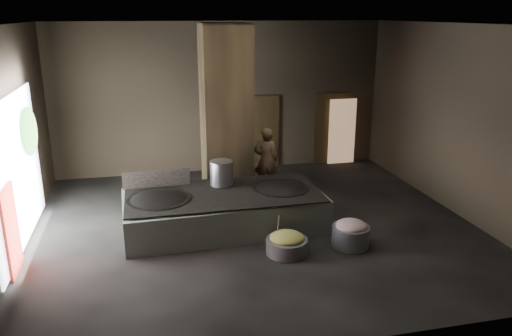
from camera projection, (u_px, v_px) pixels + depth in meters
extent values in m
cube|color=black|center=(254.00, 227.00, 11.59)|extent=(10.00, 9.00, 0.10)
cube|color=black|center=(254.00, 22.00, 10.22)|extent=(10.00, 9.00, 0.10)
cube|color=black|center=(221.00, 98.00, 15.14)|extent=(10.00, 0.10, 4.50)
cube|color=black|center=(329.00, 206.00, 6.68)|extent=(10.00, 0.10, 4.50)
cube|color=black|center=(5.00, 144.00, 9.83)|extent=(0.10, 9.00, 4.50)
cube|color=black|center=(459.00, 120.00, 11.99)|extent=(0.10, 9.00, 4.50)
cube|color=black|center=(226.00, 115.00, 12.61)|extent=(1.20, 1.20, 4.50)
cube|color=#A4B5A3|center=(224.00, 211.00, 11.41)|extent=(4.54, 2.31, 0.78)
cube|color=black|center=(223.00, 194.00, 11.28)|extent=(4.36, 2.09, 0.03)
ellipsoid|color=black|center=(159.00, 202.00, 10.94)|extent=(1.41, 1.41, 0.39)
cylinder|color=black|center=(158.00, 199.00, 10.92)|extent=(1.43, 1.43, 0.05)
ellipsoid|color=black|center=(280.00, 191.00, 11.63)|extent=(1.31, 1.31, 0.37)
cylinder|color=black|center=(280.00, 188.00, 11.61)|extent=(1.34, 1.34, 0.05)
cylinder|color=#AAABB2|center=(221.00, 173.00, 11.71)|extent=(0.54, 0.54, 0.58)
cube|color=black|center=(157.00, 179.00, 11.60)|extent=(1.55, 0.12, 0.39)
imported|color=brown|center=(266.00, 160.00, 13.55)|extent=(0.71, 0.52, 1.80)
cylinder|color=slate|center=(287.00, 246.00, 10.21)|extent=(1.05, 1.05, 0.32)
ellipsoid|color=#779749|center=(287.00, 238.00, 10.15)|extent=(0.70, 0.70, 0.22)
cylinder|color=#AAABB2|center=(278.00, 226.00, 10.20)|extent=(0.08, 0.34, 0.61)
cylinder|color=slate|center=(351.00, 236.00, 10.53)|extent=(0.82, 0.82, 0.44)
ellipsoid|color=#AC6767|center=(351.00, 226.00, 10.46)|extent=(0.66, 0.66, 0.25)
cube|color=black|center=(260.00, 133.00, 15.65)|extent=(1.18, 0.08, 2.38)
cube|color=#8C6647|center=(263.00, 134.00, 15.78)|extent=(0.79, 0.04, 1.87)
cube|color=black|center=(332.00, 130.00, 16.16)|extent=(1.18, 0.08, 2.38)
cube|color=#8C6647|center=(342.00, 132.00, 16.11)|extent=(0.90, 0.04, 2.12)
cube|color=white|center=(17.00, 172.00, 10.23)|extent=(0.04, 4.20, 3.10)
cube|color=maroon|center=(11.00, 231.00, 9.26)|extent=(0.05, 0.90, 1.70)
ellipsoid|color=#194714|center=(29.00, 131.00, 11.09)|extent=(0.28, 1.10, 1.10)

